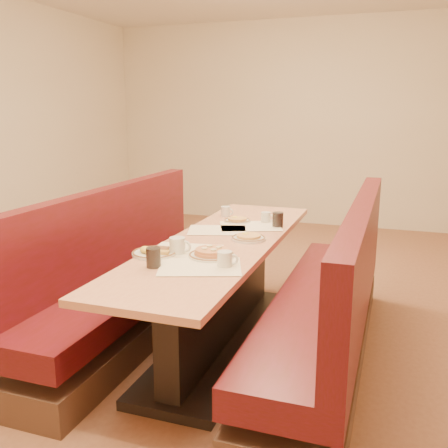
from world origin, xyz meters
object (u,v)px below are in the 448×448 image
(pancake_plate, at_px, (212,254))
(soda_tumbler_near, at_px, (153,258))
(booth_right, at_px, (330,309))
(booth_left, at_px, (127,283))
(coffee_mug_d, at_px, (226,211))
(coffee_mug_b, at_px, (178,246))
(diner_table, at_px, (222,293))
(eggs_plate, at_px, (154,252))
(soda_tumbler_mid, at_px, (278,220))
(coffee_mug_a, at_px, (225,259))
(coffee_mug_c, at_px, (266,217))

(pancake_plate, distance_m, soda_tumbler_near, 0.37)
(booth_right, bearing_deg, booth_left, 180.00)
(coffee_mug_d, height_order, soda_tumbler_near, soda_tumbler_near)
(coffee_mug_b, bearing_deg, booth_left, 142.57)
(diner_table, distance_m, eggs_plate, 0.66)
(booth_left, xyz_separation_m, eggs_plate, (0.47, -0.46, 0.40))
(booth_right, height_order, eggs_plate, booth_right)
(booth_right, distance_m, soda_tumbler_mid, 0.81)
(diner_table, relative_size, booth_right, 1.00)
(booth_right, height_order, pancake_plate, booth_right)
(eggs_plate, bearing_deg, coffee_mug_a, -9.58)
(soda_tumbler_near, bearing_deg, coffee_mug_b, 85.55)
(coffee_mug_b, bearing_deg, diner_table, 66.97)
(booth_left, xyz_separation_m, pancake_plate, (0.81, -0.39, 0.41))
(booth_left, xyz_separation_m, booth_right, (1.46, 0.00, 0.00))
(coffee_mug_c, xyz_separation_m, soda_tumbler_near, (-0.30, -1.29, 0.01))
(coffee_mug_c, bearing_deg, booth_left, -136.65)
(pancake_plate, xyz_separation_m, coffee_mug_d, (-0.30, 1.12, 0.02))
(coffee_mug_b, bearing_deg, soda_tumbler_mid, 61.95)
(pancake_plate, relative_size, soda_tumbler_mid, 2.45)
(booth_right, relative_size, coffee_mug_b, 18.58)
(eggs_plate, bearing_deg, booth_right, 24.74)
(diner_table, height_order, soda_tumbler_mid, soda_tumbler_mid)
(soda_tumbler_near, bearing_deg, eggs_plate, 116.85)
(pancake_plate, xyz_separation_m, coffee_mug_c, (0.07, 1.01, 0.02))
(booth_left, xyz_separation_m, coffee_mug_a, (0.95, -0.54, 0.43))
(eggs_plate, bearing_deg, coffee_mug_d, 87.85)
(coffee_mug_b, distance_m, soda_tumbler_mid, 0.98)
(soda_tumbler_near, distance_m, soda_tumbler_mid, 1.24)
(eggs_plate, xyz_separation_m, coffee_mug_c, (0.41, 1.07, 0.03))
(pancake_plate, height_order, soda_tumbler_mid, soda_tumbler_mid)
(soda_tumbler_mid, bearing_deg, coffee_mug_b, -114.22)
(pancake_plate, bearing_deg, coffee_mug_a, -47.42)
(coffee_mug_a, xyz_separation_m, coffee_mug_b, (-0.35, 0.15, 0.01))
(diner_table, height_order, coffee_mug_c, coffee_mug_c)
(booth_right, bearing_deg, soda_tumbler_mid, 133.51)
(booth_right, bearing_deg, coffee_mug_c, 133.75)
(diner_table, xyz_separation_m, eggs_plate, (-0.27, -0.46, 0.39))
(pancake_plate, xyz_separation_m, eggs_plate, (-0.34, -0.07, -0.00))
(coffee_mug_a, bearing_deg, coffee_mug_b, 143.93)
(coffee_mug_d, xyz_separation_m, soda_tumbler_near, (0.06, -1.40, 0.01))
(diner_table, relative_size, coffee_mug_b, 18.58)
(pancake_plate, xyz_separation_m, coffee_mug_b, (-0.21, -0.00, 0.03))
(coffee_mug_a, bearing_deg, coffee_mug_d, 95.47)
(pancake_plate, bearing_deg, diner_table, 100.91)
(coffee_mug_d, bearing_deg, soda_tumbler_near, -82.25)
(coffee_mug_a, bearing_deg, soda_tumbler_mid, 73.82)
(booth_right, xyz_separation_m, coffee_mug_a, (-0.52, -0.54, 0.43))
(pancake_plate, bearing_deg, coffee_mug_d, 104.88)
(diner_table, distance_m, coffee_mug_c, 0.76)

